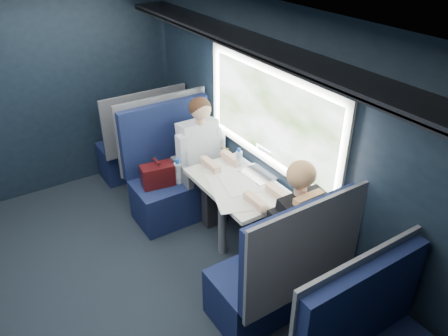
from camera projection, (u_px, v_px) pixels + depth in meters
ground at (139, 288)px, 3.89m from camera, size 2.80×4.20×0.01m
room_shell at (122, 139)px, 3.15m from camera, size 3.00×4.40×2.40m
table at (236, 191)px, 4.03m from camera, size 0.62×1.00×0.74m
seat_bay_near at (176, 177)px, 4.69m from camera, size 1.04×0.62×1.26m
seat_bay_far at (279, 276)px, 3.44m from camera, size 1.04×0.62×1.26m
seat_row_front at (142, 144)px, 5.37m from camera, size 1.04×0.51×1.16m
man at (204, 153)px, 4.54m from camera, size 0.53×0.56×1.32m
woman at (292, 222)px, 3.52m from camera, size 0.53×0.56×1.32m
papers at (240, 187)px, 3.94m from camera, size 0.74×0.88×0.01m
laptop at (264, 167)px, 4.11m from camera, size 0.27×0.35×0.25m
bottle_small at (239, 159)px, 4.21m from camera, size 0.06×0.06×0.20m
cup at (239, 155)px, 4.37m from camera, size 0.06×0.06×0.08m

